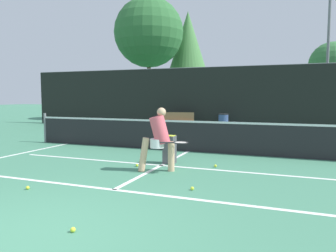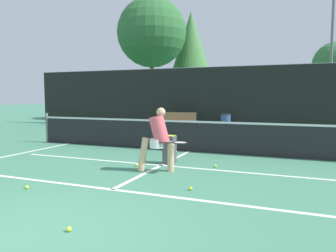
# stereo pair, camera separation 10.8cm
# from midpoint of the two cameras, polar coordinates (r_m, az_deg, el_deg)

# --- Properties ---
(ground_plane) EXTENTS (100.00, 100.00, 0.00)m
(ground_plane) POSITION_cam_midpoint_polar(r_m,az_deg,el_deg) (4.53, -24.76, -17.21)
(ground_plane) COLOR #427F60
(court_baseline_near) EXTENTS (11.00, 0.10, 0.01)m
(court_baseline_near) POSITION_cam_midpoint_polar(r_m,az_deg,el_deg) (6.13, -9.93, -10.88)
(court_baseline_near) COLOR white
(court_baseline_near) RESTS_ON ground
(court_service_line) EXTENTS (8.25, 0.10, 0.01)m
(court_service_line) POSITION_cam_midpoint_polar(r_m,az_deg,el_deg) (8.07, -1.61, -6.86)
(court_service_line) COLOR white
(court_service_line) RESTS_ON ground
(court_center_mark) EXTENTS (0.10, 4.44, 0.01)m
(court_center_mark) POSITION_cam_midpoint_polar(r_m,az_deg,el_deg) (8.05, -1.68, -6.90)
(court_center_mark) COLOR white
(court_center_mark) RESTS_ON ground
(court_sideline_left) EXTENTS (0.10, 5.44, 0.01)m
(court_sideline_left) POSITION_cam_midpoint_polar(r_m,az_deg,el_deg) (10.62, -24.79, -4.41)
(court_sideline_left) COLOR white
(court_sideline_left) RESTS_ON ground
(net) EXTENTS (11.09, 0.09, 1.07)m
(net) POSITION_cam_midpoint_polar(r_m,az_deg,el_deg) (10.02, 3.25, -1.55)
(net) COLOR slate
(net) RESTS_ON ground
(fence_back) EXTENTS (24.00, 0.06, 3.19)m
(fence_back) POSITION_cam_midpoint_polar(r_m,az_deg,el_deg) (16.77, 10.72, 4.78)
(fence_back) COLOR black
(fence_back) RESTS_ON ground
(player_practicing) EXTENTS (1.22, 0.47, 1.45)m
(player_practicing) POSITION_cam_midpoint_polar(r_m,az_deg,el_deg) (7.33, -1.98, -2.00)
(player_practicing) COLOR #DBAD84
(player_practicing) RESTS_ON ground
(tennis_ball_scattered_1) EXTENTS (0.07, 0.07, 0.07)m
(tennis_ball_scattered_1) POSITION_cam_midpoint_polar(r_m,az_deg,el_deg) (7.97, -5.80, -6.82)
(tennis_ball_scattered_1) COLOR #D1E033
(tennis_ball_scattered_1) RESTS_ON ground
(tennis_ball_scattered_2) EXTENTS (0.07, 0.07, 0.07)m
(tennis_ball_scattered_2) POSITION_cam_midpoint_polar(r_m,az_deg,el_deg) (6.02, 3.72, -10.79)
(tennis_ball_scattered_2) COLOR #D1E033
(tennis_ball_scattered_2) RESTS_ON ground
(tennis_ball_scattered_3) EXTENTS (0.07, 0.07, 0.07)m
(tennis_ball_scattered_3) POSITION_cam_midpoint_polar(r_m,az_deg,el_deg) (6.59, -23.69, -9.81)
(tennis_ball_scattered_3) COLOR #D1E033
(tennis_ball_scattered_3) RESTS_ON ground
(tennis_ball_scattered_4) EXTENTS (0.07, 0.07, 0.07)m
(tennis_ball_scattered_4) POSITION_cam_midpoint_polar(r_m,az_deg,el_deg) (4.46, -16.92, -16.89)
(tennis_ball_scattered_4) COLOR #D1E033
(tennis_ball_scattered_4) RESTS_ON ground
(tennis_ball_scattered_5) EXTENTS (0.07, 0.07, 0.07)m
(tennis_ball_scattered_5) POSITION_cam_midpoint_polar(r_m,az_deg,el_deg) (9.81, 1.02, -4.51)
(tennis_ball_scattered_5) COLOR #D1E033
(tennis_ball_scattered_5) RESTS_ON ground
(tennis_ball_scattered_6) EXTENTS (0.07, 0.07, 0.07)m
(tennis_ball_scattered_6) POSITION_cam_midpoint_polar(r_m,az_deg,el_deg) (7.94, 7.87, -6.89)
(tennis_ball_scattered_6) COLOR #D1E033
(tennis_ball_scattered_6) RESTS_ON ground
(ball_hopper) EXTENTS (0.28, 0.28, 0.71)m
(ball_hopper) POSITION_cam_midpoint_polar(r_m,az_deg,el_deg) (8.25, -0.10, -3.99)
(ball_hopper) COLOR #4C4C51
(ball_hopper) RESTS_ON ground
(courtside_bench) EXTENTS (1.75, 0.61, 0.86)m
(courtside_bench) POSITION_cam_midpoint_polar(r_m,az_deg,el_deg) (16.73, 1.39, 1.05)
(courtside_bench) COLOR olive
(courtside_bench) RESTS_ON ground
(trash_bin) EXTENTS (0.49, 0.49, 0.84)m
(trash_bin) POSITION_cam_midpoint_polar(r_m,az_deg,el_deg) (16.15, 9.42, 0.65)
(trash_bin) COLOR #384C7F
(trash_bin) RESTS_ON ground
(parked_car) EXTENTS (1.62, 3.92, 1.34)m
(parked_car) POSITION_cam_midpoint_polar(r_m,az_deg,el_deg) (18.53, 25.50, 1.24)
(parked_car) COLOR navy
(parked_car) RESTS_ON ground
(floodlight_mast) EXTENTS (1.10, 0.24, 10.24)m
(floodlight_mast) POSITION_cam_midpoint_polar(r_m,az_deg,el_deg) (21.66, 26.19, 17.10)
(floodlight_mast) COLOR slate
(floodlight_mast) RESTS_ON ground
(tree_west) EXTENTS (2.97, 2.97, 5.23)m
(tree_west) POSITION_cam_midpoint_polar(r_m,az_deg,el_deg) (24.29, 26.59, 9.49)
(tree_west) COLOR brown
(tree_west) RESTS_ON ground
(tree_mid) EXTENTS (4.91, 4.91, 8.64)m
(tree_mid) POSITION_cam_midpoint_polar(r_m,az_deg,el_deg) (24.19, -3.50, 15.91)
(tree_mid) COLOR brown
(tree_mid) RESTS_ON ground
(tree_east) EXTENTS (3.11, 3.11, 8.29)m
(tree_east) POSITION_cam_midpoint_polar(r_m,az_deg,el_deg) (26.53, 3.35, 14.25)
(tree_east) COLOR brown
(tree_east) RESTS_ON ground
(building_far) EXTENTS (36.00, 2.40, 4.60)m
(building_far) POSITION_cam_midpoint_polar(r_m,az_deg,el_deg) (35.83, 16.39, 6.01)
(building_far) COLOR beige
(building_far) RESTS_ON ground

